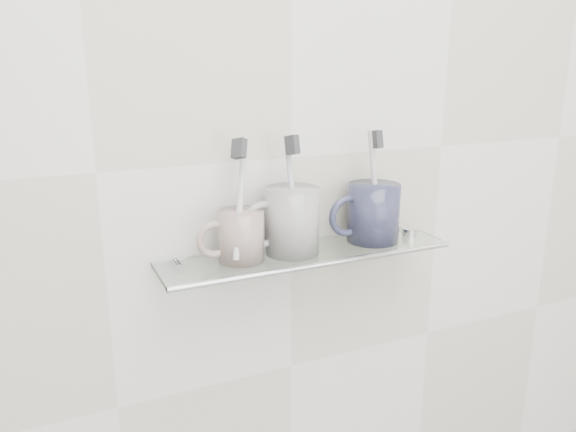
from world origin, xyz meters
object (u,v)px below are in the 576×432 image
mug_center (292,221)px  mug_right (373,213)px  shelf_glass (307,254)px  mug_left (241,236)px

mug_center → mug_right: mug_center is taller
mug_center → mug_right: bearing=23.2°
shelf_glass → mug_center: bearing=168.8°
mug_center → mug_left: bearing=-156.8°
shelf_glass → mug_right: bearing=2.2°
shelf_glass → mug_center: size_ratio=4.50×
mug_right → mug_center: bearing=161.1°
shelf_glass → mug_right: (0.13, 0.00, 0.06)m
mug_center → mug_right: size_ratio=1.08×
mug_left → mug_right: mug_right is taller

